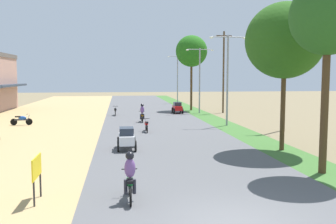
{
  "coord_description": "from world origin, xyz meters",
  "views": [
    {
      "loc": [
        -3.14,
        -9.71,
        4.16
      ],
      "look_at": [
        0.15,
        15.42,
        1.75
      ],
      "focal_mm": 40.24,
      "sensor_mm": 36.0,
      "label": 1
    }
  ],
  "objects_px": {
    "median_tree_second": "(285,41)",
    "utility_pole_near": "(285,68)",
    "streetlamp_mid": "(200,75)",
    "motorbike_ahead_second": "(146,125)",
    "parked_motorbike_third": "(22,119)",
    "streetlamp_near": "(228,74)",
    "median_tree_third": "(191,51)",
    "car_hatchback_red": "(177,107)",
    "streetlamp_far": "(178,75)",
    "utility_pole_far": "(223,71)",
    "motorbike_foreground_rider": "(130,177)",
    "median_tree_nearest": "(328,17)",
    "street_signboard": "(37,170)",
    "motorbike_ahead_third": "(142,113)",
    "car_hatchback_white": "(127,137)",
    "motorbike_ahead_fourth": "(115,111)"
  },
  "relations": [
    {
      "from": "car_hatchback_red",
      "to": "motorbike_foreground_rider",
      "type": "bearing_deg",
      "value": -101.9
    },
    {
      "from": "car_hatchback_white",
      "to": "utility_pole_near",
      "type": "bearing_deg",
      "value": 27.94
    },
    {
      "from": "streetlamp_far",
      "to": "utility_pole_near",
      "type": "xyz_separation_m",
      "value": [
        3.64,
        -29.71,
        0.48
      ]
    },
    {
      "from": "median_tree_second",
      "to": "streetlamp_far",
      "type": "height_order",
      "value": "median_tree_second"
    },
    {
      "from": "utility_pole_far",
      "to": "motorbike_ahead_third",
      "type": "distance_m",
      "value": 13.29
    },
    {
      "from": "utility_pole_far",
      "to": "parked_motorbike_third",
      "type": "bearing_deg",
      "value": -156.07
    },
    {
      "from": "streetlamp_mid",
      "to": "motorbike_ahead_second",
      "type": "height_order",
      "value": "streetlamp_mid"
    },
    {
      "from": "median_tree_third",
      "to": "streetlamp_mid",
      "type": "height_order",
      "value": "median_tree_third"
    },
    {
      "from": "streetlamp_far",
      "to": "motorbike_ahead_second",
      "type": "distance_m",
      "value": 30.6
    },
    {
      "from": "street_signboard",
      "to": "utility_pole_far",
      "type": "relative_size",
      "value": 0.16
    },
    {
      "from": "median_tree_second",
      "to": "street_signboard",
      "type": "bearing_deg",
      "value": -148.23
    },
    {
      "from": "street_signboard",
      "to": "median_tree_third",
      "type": "relative_size",
      "value": 0.17
    },
    {
      "from": "utility_pole_near",
      "to": "motorbike_ahead_third",
      "type": "relative_size",
      "value": 5.08
    },
    {
      "from": "motorbike_foreground_rider",
      "to": "utility_pole_near",
      "type": "bearing_deg",
      "value": 51.26
    },
    {
      "from": "streetlamp_far",
      "to": "motorbike_foreground_rider",
      "type": "bearing_deg",
      "value": -100.84
    },
    {
      "from": "streetlamp_mid",
      "to": "streetlamp_far",
      "type": "xyz_separation_m",
      "value": [
        0.0,
        15.92,
        0.04
      ]
    },
    {
      "from": "streetlamp_far",
      "to": "street_signboard",
      "type": "bearing_deg",
      "value": -104.61
    },
    {
      "from": "parked_motorbike_third",
      "to": "streetlamp_far",
      "type": "relative_size",
      "value": 0.25
    },
    {
      "from": "median_tree_second",
      "to": "utility_pole_near",
      "type": "distance_m",
      "value": 8.58
    },
    {
      "from": "motorbike_foreground_rider",
      "to": "median_tree_nearest",
      "type": "bearing_deg",
      "value": 17.57
    },
    {
      "from": "streetlamp_far",
      "to": "median_tree_third",
      "type": "bearing_deg",
      "value": -91.19
    },
    {
      "from": "median_tree_nearest",
      "to": "motorbike_ahead_third",
      "type": "height_order",
      "value": "median_tree_nearest"
    },
    {
      "from": "streetlamp_mid",
      "to": "motorbike_ahead_third",
      "type": "bearing_deg",
      "value": -131.73
    },
    {
      "from": "streetlamp_near",
      "to": "car_hatchback_red",
      "type": "height_order",
      "value": "streetlamp_near"
    },
    {
      "from": "car_hatchback_white",
      "to": "motorbike_ahead_second",
      "type": "height_order",
      "value": "car_hatchback_white"
    },
    {
      "from": "median_tree_third",
      "to": "streetlamp_far",
      "type": "bearing_deg",
      "value": 88.81
    },
    {
      "from": "car_hatchback_red",
      "to": "motorbike_foreground_rider",
      "type": "xyz_separation_m",
      "value": [
        -6.09,
        -28.91,
        0.11
      ]
    },
    {
      "from": "motorbike_ahead_third",
      "to": "car_hatchback_white",
      "type": "bearing_deg",
      "value": -97.5
    },
    {
      "from": "streetlamp_far",
      "to": "motorbike_ahead_fourth",
      "type": "distance_m",
      "value": 20.21
    },
    {
      "from": "streetlamp_far",
      "to": "motorbike_ahead_second",
      "type": "xyz_separation_m",
      "value": [
        -6.94,
        -29.56,
        -3.72
      ]
    },
    {
      "from": "median_tree_third",
      "to": "car_hatchback_red",
      "type": "height_order",
      "value": "median_tree_third"
    },
    {
      "from": "median_tree_second",
      "to": "car_hatchback_white",
      "type": "distance_m",
      "value": 10.19
    },
    {
      "from": "parked_motorbike_third",
      "to": "motorbike_ahead_second",
      "type": "xyz_separation_m",
      "value": [
        10.13,
        -5.22,
        0.02
      ]
    },
    {
      "from": "median_tree_nearest",
      "to": "utility_pole_near",
      "type": "xyz_separation_m",
      "value": [
        4.04,
        12.68,
        -1.79
      ]
    },
    {
      "from": "motorbike_foreground_rider",
      "to": "motorbike_ahead_second",
      "type": "relative_size",
      "value": 1.0
    },
    {
      "from": "parked_motorbike_third",
      "to": "street_signboard",
      "type": "distance_m",
      "value": 21.0
    },
    {
      "from": "median_tree_nearest",
      "to": "utility_pole_near",
      "type": "relative_size",
      "value": 0.89
    },
    {
      "from": "street_signboard",
      "to": "motorbike_ahead_third",
      "type": "relative_size",
      "value": 0.83
    },
    {
      "from": "parked_motorbike_third",
      "to": "car_hatchback_white",
      "type": "height_order",
      "value": "car_hatchback_white"
    },
    {
      "from": "parked_motorbike_third",
      "to": "utility_pole_far",
      "type": "distance_m",
      "value": 22.2
    },
    {
      "from": "car_hatchback_red",
      "to": "motorbike_ahead_second",
      "type": "xyz_separation_m",
      "value": [
        -4.42,
        -13.48,
        -0.17
      ]
    },
    {
      "from": "parked_motorbike_third",
      "to": "streetlamp_far",
      "type": "bearing_deg",
      "value": 54.95
    },
    {
      "from": "parked_motorbike_third",
      "to": "streetlamp_near",
      "type": "bearing_deg",
      "value": -8.02
    },
    {
      "from": "street_signboard",
      "to": "parked_motorbike_third",
      "type": "bearing_deg",
      "value": 105.04
    },
    {
      "from": "median_tree_third",
      "to": "car_hatchback_red",
      "type": "bearing_deg",
      "value": -121.74
    },
    {
      "from": "median_tree_third",
      "to": "streetlamp_far",
      "type": "height_order",
      "value": "median_tree_third"
    },
    {
      "from": "motorbike_foreground_rider",
      "to": "street_signboard",
      "type": "bearing_deg",
      "value": 172.95
    },
    {
      "from": "median_tree_nearest",
      "to": "street_signboard",
      "type": "bearing_deg",
      "value": -168.78
    },
    {
      "from": "car_hatchback_red",
      "to": "motorbike_ahead_third",
      "type": "bearing_deg",
      "value": -120.03
    },
    {
      "from": "street_signboard",
      "to": "motorbike_ahead_second",
      "type": "height_order",
      "value": "street_signboard"
    }
  ]
}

